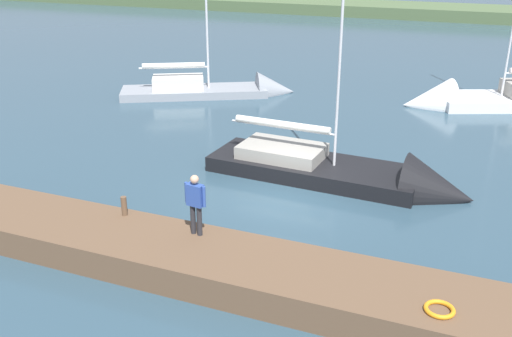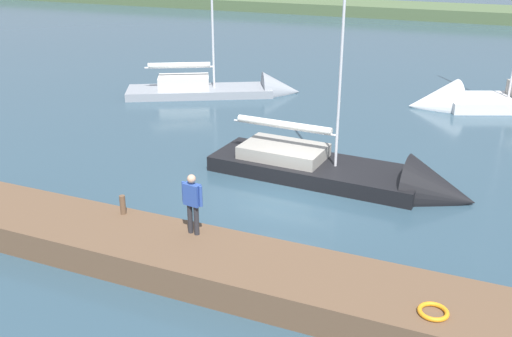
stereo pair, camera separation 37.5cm
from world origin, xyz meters
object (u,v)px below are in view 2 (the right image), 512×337
Objects in this scene: mooring_post_near at (123,205)px; sailboat_near_dock at (488,104)px; life_ring_buoy at (433,312)px; sailboat_inner_slip at (362,180)px; sailboat_far_right at (231,91)px; person_on_dock at (192,200)px.

mooring_post_near is 0.04× the size of sailboat_near_dock.
life_ring_buoy is (-8.77, 1.35, -0.23)m from mooring_post_near.
life_ring_buoy is 20.21m from sailboat_near_dock.
sailboat_inner_slip is at bearing 51.04° from sailboat_near_dock.
sailboat_far_right is 13.56m from sailboat_near_dock.
mooring_post_near is at bearing 41.79° from sailboat_near_dock.
mooring_post_near is 20.89m from sailboat_near_dock.
sailboat_near_dock is at bearing -16.45° from sailboat_far_right.
person_on_dock is (6.34, -1.11, 0.93)m from life_ring_buoy.
life_ring_buoy is at bearing 171.26° from mooring_post_near.
sailboat_near_dock is (-0.19, -20.20, -0.65)m from life_ring_buoy.
sailboat_near_dock reaches higher than person_on_dock.
sailboat_near_dock is 7.50× the size of person_on_dock.
sailboat_far_right is 17.68m from person_on_dock.
sailboat_inner_slip is 12.83m from sailboat_near_dock.
sailboat_near_dock is at bearing -115.43° from mooring_post_near.
life_ring_buoy is 21.76m from sailboat_far_right.
sailboat_far_right is 0.89× the size of sailboat_inner_slip.
mooring_post_near is at bearing -103.41° from sailboat_far_right.
mooring_post_near is 2.53m from person_on_dock.
sailboat_inner_slip is at bearing 164.62° from person_on_dock.
person_on_dock reaches higher than life_ring_buoy.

